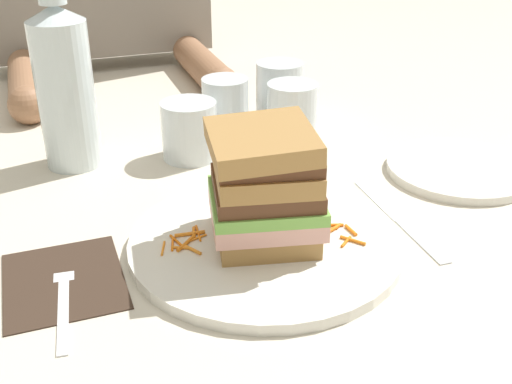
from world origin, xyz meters
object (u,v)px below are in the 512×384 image
(side_plate, at_px, (459,169))
(napkin_dark, at_px, (64,281))
(water_bottle, at_px, (65,85))
(sandwich, at_px, (265,187))
(main_plate, at_px, (265,242))
(empty_tumbler_2, at_px, (225,108))
(knife, at_px, (401,220))
(empty_tumbler_0, at_px, (189,130))
(fork, at_px, (63,292))
(juice_glass, at_px, (292,121))
(empty_tumbler_1, at_px, (279,93))

(side_plate, bearing_deg, napkin_dark, -171.00)
(water_bottle, xyz_separation_m, side_plate, (0.48, -0.20, -0.11))
(sandwich, bearing_deg, main_plate, 48.28)
(empty_tumbler_2, bearing_deg, main_plate, -99.58)
(water_bottle, bearing_deg, knife, -40.56)
(main_plate, relative_size, empty_tumbler_0, 3.62)
(fork, bearing_deg, empty_tumbler_0, 54.65)
(main_plate, bearing_deg, knife, -0.05)
(napkin_dark, relative_size, empty_tumbler_0, 1.69)
(juice_glass, relative_size, side_plate, 0.51)
(knife, xyz_separation_m, side_plate, (0.14, 0.09, 0.00))
(napkin_dark, bearing_deg, empty_tumbler_2, 49.92)
(knife, relative_size, empty_tumbler_1, 2.05)
(knife, relative_size, side_plate, 1.04)
(fork, height_order, juice_glass, juice_glass)
(empty_tumbler_0, bearing_deg, napkin_dark, -127.38)
(sandwich, distance_m, knife, 0.18)
(sandwich, relative_size, empty_tumbler_0, 1.64)
(empty_tumbler_1, bearing_deg, water_bottle, -170.72)
(sandwich, height_order, empty_tumbler_1, sandwich)
(napkin_dark, height_order, empty_tumbler_1, empty_tumbler_1)
(water_bottle, bearing_deg, sandwich, -59.54)
(napkin_dark, xyz_separation_m, empty_tumbler_1, (0.36, 0.34, 0.05))
(sandwich, bearing_deg, napkin_dark, 178.22)
(side_plate, bearing_deg, empty_tumbler_1, 121.88)
(empty_tumbler_0, xyz_separation_m, empty_tumbler_2, (0.07, 0.06, 0.00))
(knife, bearing_deg, napkin_dark, 179.13)
(fork, distance_m, empty_tumbler_1, 0.51)
(side_plate, bearing_deg, sandwich, -164.02)
(sandwich, xyz_separation_m, napkin_dark, (-0.21, 0.01, -0.07))
(water_bottle, height_order, empty_tumbler_0, water_bottle)
(fork, distance_m, side_plate, 0.53)
(empty_tumbler_0, bearing_deg, sandwich, -86.42)
(water_bottle, height_order, empty_tumbler_2, water_bottle)
(fork, distance_m, empty_tumbler_2, 0.43)
(sandwich, distance_m, side_plate, 0.33)
(main_plate, xyz_separation_m, empty_tumbler_0, (-0.02, 0.26, 0.03))
(knife, height_order, side_plate, side_plate)
(main_plate, xyz_separation_m, juice_glass, (0.13, 0.24, 0.04))
(sandwich, bearing_deg, fork, -175.75)
(fork, xyz_separation_m, side_plate, (0.52, 0.10, 0.00))
(juice_glass, relative_size, water_bottle, 0.39)
(napkin_dark, height_order, side_plate, side_plate)
(napkin_dark, xyz_separation_m, fork, (-0.00, -0.02, 0.00))
(sandwich, distance_m, empty_tumbler_0, 0.26)
(napkin_dark, distance_m, knife, 0.38)
(empty_tumbler_1, bearing_deg, fork, -135.17)
(knife, relative_size, empty_tumbler_2, 2.24)
(empty_tumbler_0, distance_m, empty_tumbler_1, 0.19)
(juice_glass, height_order, empty_tumbler_1, same)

